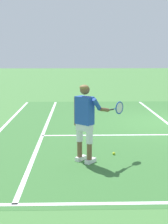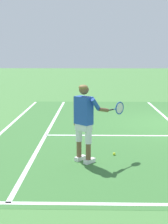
% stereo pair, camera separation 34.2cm
% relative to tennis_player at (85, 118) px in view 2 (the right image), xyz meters
% --- Properties ---
extents(line_centre_service, '(0.10, 6.40, 0.01)m').
position_rel_tennis_player_xyz_m(line_centre_service, '(2.92, 5.51, -0.99)').
color(line_centre_service, white).
rests_on(line_centre_service, ground).
extents(line_singles_left, '(0.10, 10.74, 0.01)m').
position_rel_tennis_player_xyz_m(line_singles_left, '(-1.19, 3.34, -0.99)').
color(line_singles_left, white).
rests_on(line_singles_left, ground).
extents(line_doubles_left, '(0.10, 10.74, 0.01)m').
position_rel_tennis_player_xyz_m(line_doubles_left, '(-2.57, 3.34, -0.99)').
color(line_doubles_left, white).
rests_on(line_doubles_left, ground).
extents(tennis_player, '(1.14, 0.78, 1.71)m').
position_rel_tennis_player_xyz_m(tennis_player, '(0.00, 0.00, 0.00)').
color(tennis_player, white).
rests_on(tennis_player, ground).
extents(tennis_ball_near_feet, '(0.07, 0.07, 0.07)m').
position_rel_tennis_player_xyz_m(tennis_ball_near_feet, '(0.69, 0.47, -0.96)').
color(tennis_ball_near_feet, '#CCE02D').
rests_on(tennis_ball_near_feet, ground).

